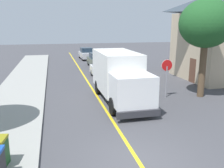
{
  "coord_description": "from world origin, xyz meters",
  "views": [
    {
      "loc": [
        -2.89,
        -8.02,
        4.96
      ],
      "look_at": [
        0.55,
        6.54,
        1.4
      ],
      "focal_mm": 40.15,
      "sensor_mm": 36.0,
      "label": 1
    }
  ],
  "objects_px": {
    "parked_car_near": "(103,70)",
    "parked_car_far": "(87,54)",
    "stop_sign": "(167,71)",
    "street_tree_far_side": "(206,24)",
    "box_truck": "(119,75)",
    "parked_car_mid": "(97,60)"
  },
  "relations": [
    {
      "from": "parked_car_near",
      "to": "stop_sign",
      "type": "bearing_deg",
      "value": -67.33
    },
    {
      "from": "box_truck",
      "to": "stop_sign",
      "type": "xyz_separation_m",
      "value": [
        3.39,
        0.05,
        0.09
      ]
    },
    {
      "from": "parked_car_mid",
      "to": "street_tree_far_side",
      "type": "relative_size",
      "value": 0.67
    },
    {
      "from": "street_tree_far_side",
      "to": "parked_car_mid",
      "type": "bearing_deg",
      "value": 108.89
    },
    {
      "from": "parked_car_far",
      "to": "stop_sign",
      "type": "distance_m",
      "value": 21.15
    },
    {
      "from": "box_truck",
      "to": "parked_car_mid",
      "type": "height_order",
      "value": "box_truck"
    },
    {
      "from": "parked_car_near",
      "to": "street_tree_far_side",
      "type": "relative_size",
      "value": 0.67
    },
    {
      "from": "parked_car_near",
      "to": "stop_sign",
      "type": "distance_m",
      "value": 7.94
    },
    {
      "from": "parked_car_far",
      "to": "stop_sign",
      "type": "xyz_separation_m",
      "value": [
        2.76,
        -20.94,
        1.06
      ]
    },
    {
      "from": "box_truck",
      "to": "street_tree_far_side",
      "type": "relative_size",
      "value": 1.08
    },
    {
      "from": "street_tree_far_side",
      "to": "parked_car_far",
      "type": "bearing_deg",
      "value": 103.78
    },
    {
      "from": "parked_car_far",
      "to": "street_tree_far_side",
      "type": "xyz_separation_m",
      "value": [
        5.23,
        -21.34,
        4.18
      ]
    },
    {
      "from": "parked_car_mid",
      "to": "stop_sign",
      "type": "height_order",
      "value": "stop_sign"
    },
    {
      "from": "stop_sign",
      "to": "parked_car_mid",
      "type": "bearing_deg",
      "value": 99.85
    },
    {
      "from": "stop_sign",
      "to": "parked_car_far",
      "type": "bearing_deg",
      "value": 97.5
    },
    {
      "from": "stop_sign",
      "to": "street_tree_far_side",
      "type": "bearing_deg",
      "value": -9.04
    },
    {
      "from": "parked_car_near",
      "to": "parked_car_far",
      "type": "height_order",
      "value": "same"
    },
    {
      "from": "parked_car_near",
      "to": "street_tree_far_side",
      "type": "height_order",
      "value": "street_tree_far_side"
    },
    {
      "from": "parked_car_near",
      "to": "parked_car_mid",
      "type": "xyz_separation_m",
      "value": [
        0.62,
        6.62,
        0.0
      ]
    },
    {
      "from": "stop_sign",
      "to": "street_tree_far_side",
      "type": "height_order",
      "value": "street_tree_far_side"
    },
    {
      "from": "box_truck",
      "to": "parked_car_far",
      "type": "relative_size",
      "value": 1.61
    },
    {
      "from": "parked_car_mid",
      "to": "parked_car_far",
      "type": "xyz_separation_m",
      "value": [
        -0.34,
        7.05,
        0.0
      ]
    }
  ]
}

